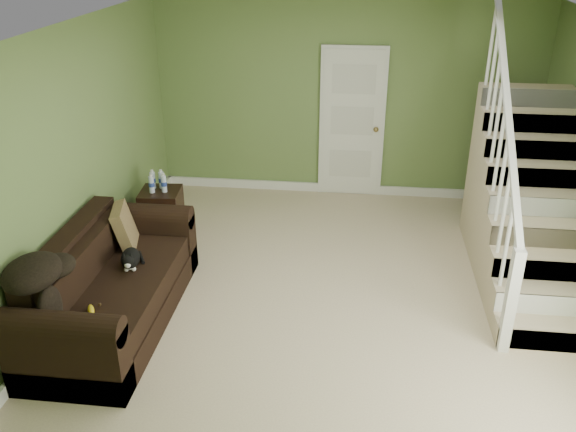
% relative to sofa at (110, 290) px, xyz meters
% --- Properties ---
extents(floor, '(5.00, 5.50, 0.01)m').
position_rel_sofa_xyz_m(floor, '(2.02, 0.60, -0.34)').
color(floor, tan).
rests_on(floor, ground).
extents(ceiling, '(5.00, 5.50, 0.01)m').
position_rel_sofa_xyz_m(ceiling, '(2.02, 0.60, 2.26)').
color(ceiling, white).
rests_on(ceiling, wall_back).
extents(wall_back, '(5.00, 0.04, 2.60)m').
position_rel_sofa_xyz_m(wall_back, '(2.02, 3.35, 0.96)').
color(wall_back, olive).
rests_on(wall_back, floor).
extents(wall_front, '(5.00, 0.04, 2.60)m').
position_rel_sofa_xyz_m(wall_front, '(2.02, -2.15, 0.96)').
color(wall_front, olive).
rests_on(wall_front, floor).
extents(wall_left, '(0.04, 5.50, 2.60)m').
position_rel_sofa_xyz_m(wall_left, '(-0.48, 0.60, 0.96)').
color(wall_left, olive).
rests_on(wall_left, floor).
extents(baseboard_back, '(5.00, 0.04, 0.12)m').
position_rel_sofa_xyz_m(baseboard_back, '(2.02, 3.32, -0.28)').
color(baseboard_back, white).
rests_on(baseboard_back, floor).
extents(baseboard_left, '(0.04, 5.50, 0.12)m').
position_rel_sofa_xyz_m(baseboard_left, '(-0.45, 0.60, -0.28)').
color(baseboard_left, white).
rests_on(baseboard_left, floor).
extents(door, '(0.86, 0.12, 2.02)m').
position_rel_sofa_xyz_m(door, '(2.12, 3.31, 0.67)').
color(door, white).
rests_on(door, floor).
extents(staircase, '(1.00, 2.51, 2.82)m').
position_rel_sofa_xyz_m(staircase, '(4.01, 1.57, 0.30)').
color(staircase, tan).
rests_on(staircase, floor).
extents(sofa, '(0.97, 2.24, 0.89)m').
position_rel_sofa_xyz_m(sofa, '(0.00, 0.00, 0.00)').
color(sofa, black).
rests_on(sofa, floor).
extents(side_table, '(0.50, 0.50, 0.78)m').
position_rel_sofa_xyz_m(side_table, '(-0.08, 1.83, -0.05)').
color(side_table, black).
rests_on(side_table, floor).
extents(cat, '(0.27, 0.46, 0.22)m').
position_rel_sofa_xyz_m(cat, '(0.15, 0.19, 0.23)').
color(cat, black).
rests_on(cat, sofa).
extents(banana, '(0.13, 0.19, 0.05)m').
position_rel_sofa_xyz_m(banana, '(0.09, -0.58, 0.17)').
color(banana, yellow).
rests_on(banana, sofa).
extents(throw_pillow, '(0.31, 0.47, 0.44)m').
position_rel_sofa_xyz_m(throw_pillow, '(-0.05, 0.62, 0.33)').
color(throw_pillow, '#47331C').
rests_on(throw_pillow, sofa).
extents(throw_blanket, '(0.53, 0.64, 0.24)m').
position_rel_sofa_xyz_m(throw_blanket, '(-0.28, -0.70, 0.58)').
color(throw_blanket, black).
rests_on(throw_blanket, sofa).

